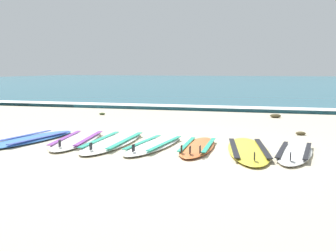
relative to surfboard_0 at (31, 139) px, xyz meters
name	(u,v)px	position (x,y,z in m)	size (l,w,h in m)	color
ground_plane	(157,150)	(2.47, -0.22, -0.04)	(80.00, 80.00, 0.00)	#C1B599
sea	(278,82)	(2.47, 36.46, 0.01)	(80.00, 60.00, 0.10)	#23667A
wave_foam_strip	(228,109)	(2.47, 6.92, 0.02)	(80.00, 0.91, 0.11)	white
surfboard_0	(31,139)	(0.00, 0.00, 0.00)	(0.82, 2.41, 0.18)	#3875CC
surfboard_1	(77,140)	(0.84, 0.17, 0.00)	(1.05, 2.47, 0.18)	silver
surfboard_2	(113,142)	(1.54, 0.16, 0.00)	(0.83, 2.63, 0.18)	silver
surfboard_3	(154,145)	(2.32, 0.06, 0.00)	(0.65, 2.21, 0.18)	white
surfboard_4	(198,147)	(3.07, 0.08, 0.00)	(0.66, 2.04, 0.18)	orange
surfboard_5	(248,150)	(3.89, 0.02, 0.00)	(1.09, 2.53, 0.18)	yellow
surfboard_6	(294,152)	(4.58, 0.01, 0.00)	(0.62, 2.09, 0.18)	white
seaweed_clump_near_shoreline	(275,116)	(4.01, 5.21, 0.01)	(0.29, 0.23, 0.10)	#4C4228
seaweed_clump_mid_sand	(102,114)	(-0.72, 4.57, -0.01)	(0.17, 0.14, 0.06)	#384723
seaweed_clump_by_the_boards	(301,133)	(4.67, 2.15, 0.00)	(0.20, 0.16, 0.07)	#4C4228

